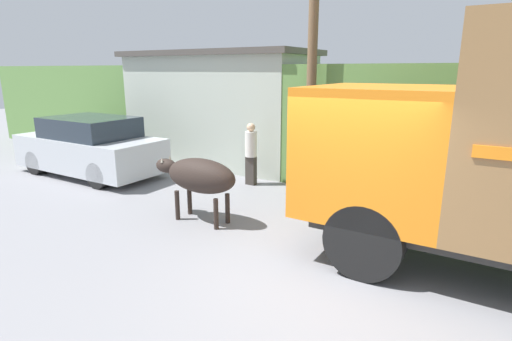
% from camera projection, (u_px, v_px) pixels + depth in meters
% --- Properties ---
extents(ground_plane, '(60.00, 60.00, 0.00)m').
position_uv_depth(ground_plane, '(328.00, 275.00, 5.72)').
color(ground_plane, gray).
extents(hillside_embankment, '(32.00, 5.16, 2.98)m').
position_uv_depth(hillside_embankment, '(420.00, 122.00, 10.74)').
color(hillside_embankment, '#608C47').
rests_on(hillside_embankment, ground_plane).
extents(building_backdrop, '(5.96, 2.70, 3.40)m').
position_uv_depth(building_backdrop, '(219.00, 107.00, 12.41)').
color(building_backdrop, '#B2BCAD').
rests_on(building_backdrop, ground_plane).
extents(brown_cow, '(1.88, 0.66, 1.24)m').
position_uv_depth(brown_cow, '(199.00, 176.00, 7.55)').
color(brown_cow, '#2D231E').
rests_on(brown_cow, ground_plane).
extents(parked_suv, '(4.32, 1.82, 1.61)m').
position_uv_depth(parked_suv, '(89.00, 147.00, 11.00)').
color(parked_suv, silver).
rests_on(parked_suv, ground_plane).
extents(pedestrian_on_hill, '(0.30, 0.30, 1.57)m').
position_uv_depth(pedestrian_on_hill, '(251.00, 151.00, 10.01)').
color(pedestrian_on_hill, '#38332D').
rests_on(pedestrian_on_hill, ground_plane).
extents(utility_pole, '(0.90, 0.22, 5.22)m').
position_uv_depth(utility_pole, '(312.00, 75.00, 9.05)').
color(utility_pole, brown).
rests_on(utility_pole, ground_plane).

